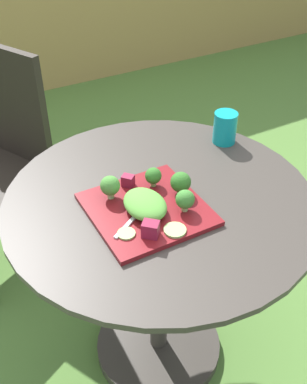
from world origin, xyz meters
name	(u,v)px	position (x,y,z in m)	size (l,w,h in m)	color
ground_plane	(158,348)	(0.00, 0.00, 0.00)	(12.00, 12.00, 0.00)	#4C7533
patio_table	(159,265)	(0.00, 0.00, 0.44)	(0.86, 0.86, 0.70)	#38332D
salad_plate	(147,209)	(-0.06, -0.04, 0.71)	(0.29, 0.29, 0.01)	maroon
drinking_glass	(225,129)	(0.32, 0.15, 0.75)	(0.07, 0.07, 0.10)	#0F8C93
fork	(136,216)	(-0.10, -0.06, 0.72)	(0.14, 0.09, 0.00)	silver
lettuce_mound	(145,204)	(-0.07, -0.05, 0.74)	(0.10, 0.14, 0.04)	#519338
broccoli_floret_0	(185,200)	(0.02, -0.09, 0.75)	(0.05, 0.05, 0.06)	#99B770
broccoli_floret_1	(110,186)	(-0.13, 0.05, 0.75)	(0.05, 0.05, 0.07)	#99B770
broccoli_floret_2	(181,182)	(0.05, -0.03, 0.75)	(0.06, 0.06, 0.06)	#99B770
broccoli_floret_3	(153,176)	(0.00, 0.04, 0.75)	(0.05, 0.05, 0.06)	#99B770
cucumber_slice_0	(175,230)	(-0.04, -0.15, 0.72)	(0.06, 0.06, 0.01)	#8EB766
cucumber_slice_1	(126,233)	(-0.15, -0.10, 0.72)	(0.04, 0.04, 0.01)	#8EB766
beet_chunk_0	(151,229)	(-0.10, -0.14, 0.74)	(0.04, 0.03, 0.04)	maroon
beet_chunk_1	(128,181)	(-0.06, 0.07, 0.73)	(0.03, 0.03, 0.03)	maroon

